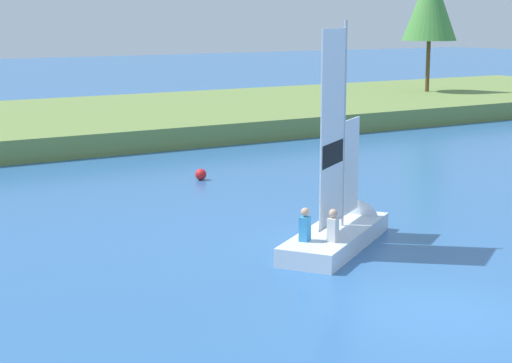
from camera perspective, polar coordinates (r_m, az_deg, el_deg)
The scene contains 5 objects.
ground_plane at distance 16.40m, azimuth 12.39°, elevation -8.61°, with size 200.00×200.00×0.00m, color #2D609E.
shore_bank at distance 40.54m, azimuth -15.99°, elevation 3.58°, with size 80.00×15.24×0.92m, color olive.
shoreline_tree_right at distance 52.75m, azimuth 11.64°, elevation 11.64°, with size 3.26×3.26×7.46m.
sailboat at distance 21.08m, azimuth 6.07°, elevation -2.82°, with size 4.84×3.83×5.75m.
channel_buoy at distance 28.66m, azimuth -3.73°, elevation 0.48°, with size 0.38×0.38×0.38m, color red.
Camera 1 is at (-10.89, -10.97, 5.45)m, focal length 59.49 mm.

